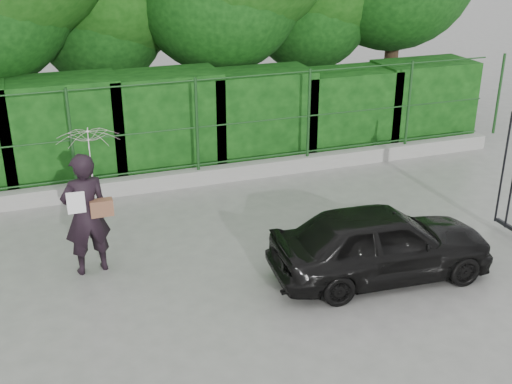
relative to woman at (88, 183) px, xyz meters
name	(u,v)px	position (x,y,z in m)	size (l,w,h in m)	color
ground	(257,308)	(1.87, -1.79, -1.37)	(80.00, 80.00, 0.00)	gray
kerb	(179,179)	(1.87, 2.71, -1.22)	(14.00, 0.25, 0.30)	#9E9E99
fence	(188,126)	(2.09, 2.71, -0.17)	(14.13, 0.06, 1.80)	#19411A
hedge	(156,124)	(1.67, 3.71, -0.38)	(14.20, 1.20, 2.07)	black
woman	(88,183)	(0.00, 0.00, 0.00)	(0.95, 0.89, 2.16)	black
car	(381,242)	(3.82, -1.57, -0.82)	(1.28, 3.18, 1.08)	black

